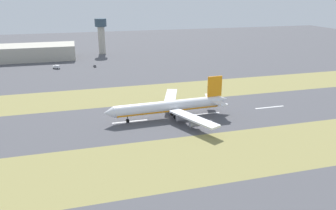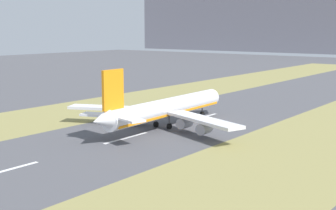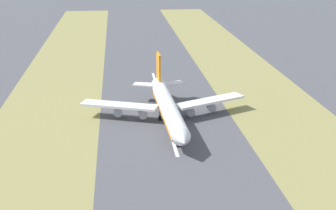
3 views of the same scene
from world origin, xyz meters
name	(u,v)px [view 1 (image 1 of 3)]	position (x,y,z in m)	size (l,w,h in m)	color
ground_plane	(166,118)	(0.00, 0.00, 0.00)	(800.00, 800.00, 0.00)	#4C4C51
grass_median_west	(196,158)	(-45.00, 0.00, 0.00)	(40.00, 600.00, 0.01)	olive
grass_median_east	(148,93)	(45.00, 0.00, 0.00)	(40.00, 600.00, 0.01)	olive
centreline_dash_near	(270,107)	(0.00, -60.85, 0.01)	(1.20, 18.00, 0.01)	silver
centreline_dash_mid	(204,114)	(0.00, -20.85, 0.01)	(1.20, 18.00, 0.01)	silver
centreline_dash_far	(130,121)	(0.00, 19.15, 0.01)	(1.20, 18.00, 0.01)	silver
airplane_main_jet	(172,106)	(-0.07, -2.75, 6.02)	(64.09, 67.17, 20.20)	white
terminal_building	(25,53)	(183.92, 90.02, 6.88)	(36.00, 92.36, 13.75)	#B2AD9E
control_tower	(101,32)	(197.03, 16.23, 22.24)	(12.00, 12.00, 36.06)	#B2AD9E
service_truck	(56,67)	(135.04, 59.96, 1.67)	(5.31, 6.15, 3.10)	white
apron_car	(95,66)	(133.67, 28.23, 1.00)	(4.61, 2.52, 2.03)	#4C4C51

